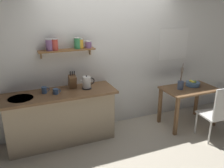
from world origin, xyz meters
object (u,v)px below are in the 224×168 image
at_px(dining_chair_near, 217,112).
at_px(twig_vase, 181,85).
at_px(knife_block, 72,81).
at_px(coffee_mug_by_sink, 44,90).
at_px(coffee_mug_spare, 56,91).
at_px(dining_table, 189,95).
at_px(fruit_bowl, 193,84).
at_px(electric_kettle, 87,83).

relative_size(dining_chair_near, twig_vase, 2.01).
relative_size(knife_block, coffee_mug_by_sink, 2.48).
height_order(knife_block, coffee_mug_spare, knife_block).
relative_size(dining_table, coffee_mug_by_sink, 8.10).
bearing_deg(knife_block, twig_vase, -11.71).
distance_m(dining_chair_near, knife_block, 2.50).
bearing_deg(dining_table, dining_chair_near, -83.58).
height_order(fruit_bowl, knife_block, knife_block).
distance_m(dining_chair_near, coffee_mug_by_sink, 2.90).
xyz_separation_m(dining_table, electric_kettle, (-1.92, 0.32, 0.39)).
xyz_separation_m(fruit_bowl, electric_kettle, (-2.04, 0.25, 0.20)).
xyz_separation_m(dining_chair_near, twig_vase, (-0.28, 0.66, 0.31)).
bearing_deg(coffee_mug_spare, twig_vase, -6.08).
height_order(fruit_bowl, coffee_mug_spare, coffee_mug_spare).
bearing_deg(coffee_mug_by_sink, twig_vase, -8.20).
bearing_deg(knife_block, coffee_mug_by_sink, -173.44).
relative_size(dining_table, dining_chair_near, 1.02).
bearing_deg(dining_chair_near, coffee_mug_by_sink, 159.36).
distance_m(dining_chair_near, twig_vase, 0.78).
bearing_deg(coffee_mug_by_sink, dining_table, -7.96).
bearing_deg(dining_table, coffee_mug_by_sink, 172.04).
distance_m(fruit_bowl, coffee_mug_spare, 2.58).
bearing_deg(electric_kettle, fruit_bowl, -7.12).
bearing_deg(dining_chair_near, twig_vase, 112.62).
distance_m(dining_table, dining_chair_near, 0.66).
height_order(dining_chair_near, knife_block, knife_block).
relative_size(electric_kettle, knife_block, 0.79).
bearing_deg(twig_vase, fruit_bowl, 7.73).
height_order(twig_vase, coffee_mug_by_sink, twig_vase).
bearing_deg(fruit_bowl, knife_block, 171.02).
distance_m(dining_chair_near, fruit_bowl, 0.76).
height_order(fruit_bowl, twig_vase, twig_vase).
bearing_deg(coffee_mug_by_sink, coffee_mug_spare, -33.58).
bearing_deg(electric_kettle, coffee_mug_spare, -173.58).
bearing_deg(dining_chair_near, coffee_mug_spare, 160.30).
bearing_deg(electric_kettle, dining_table, -9.38).
relative_size(dining_chair_near, fruit_bowl, 3.78).
distance_m(dining_table, fruit_bowl, 0.23).
relative_size(dining_table, fruit_bowl, 3.86).
bearing_deg(coffee_mug_by_sink, electric_kettle, -3.99).
height_order(knife_block, coffee_mug_by_sink, knife_block).
relative_size(twig_vase, coffee_mug_by_sink, 3.95).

